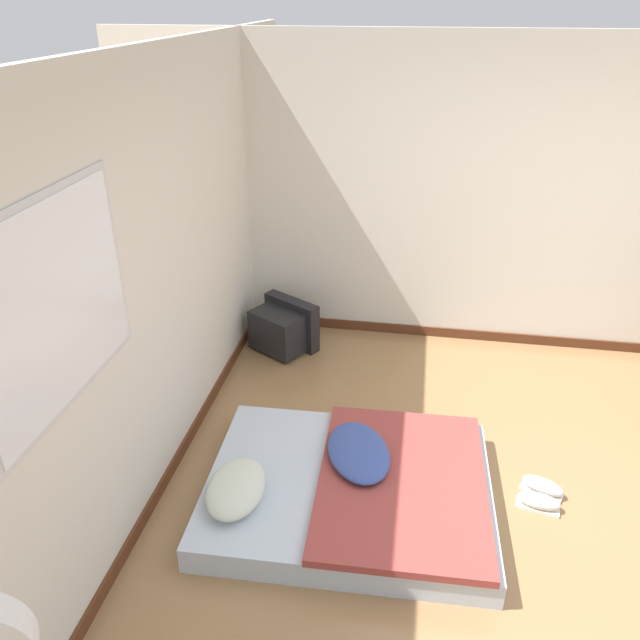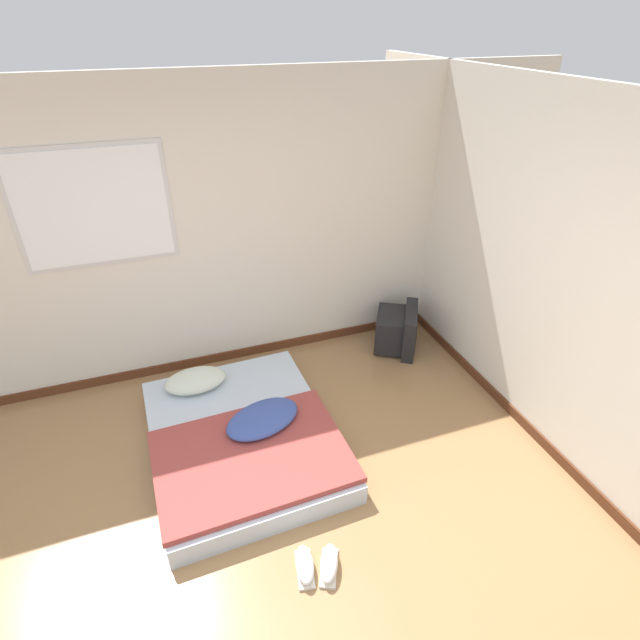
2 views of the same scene
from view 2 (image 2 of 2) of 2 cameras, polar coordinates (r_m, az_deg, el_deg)
name	(u,v)px [view 2 (image 2 of 2)]	position (r m, az deg, el deg)	size (l,w,h in m)	color
ground_plane	(259,602)	(3.37, -7.02, -29.35)	(20.00, 20.00, 0.00)	#997047
wall_back	(177,240)	(4.44, -16.01, 8.74)	(7.25, 0.08, 2.60)	silver
mattress_bed	(242,435)	(4.05, -8.94, -12.91)	(1.41, 1.78, 0.31)	silver
crt_tv	(398,329)	(5.09, 8.90, -1.07)	(0.59, 0.63, 0.44)	black
sneaker_pair	(317,565)	(3.41, -0.37, -26.17)	(0.33, 0.32, 0.10)	silver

